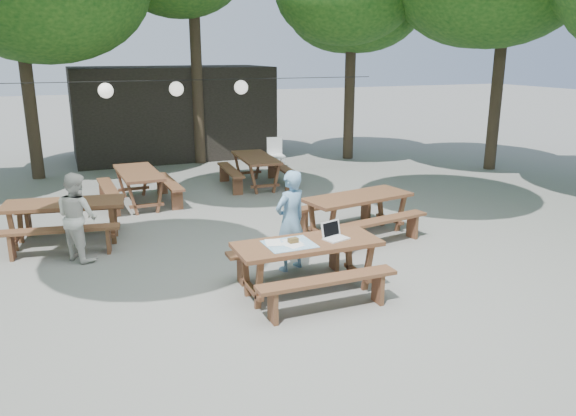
% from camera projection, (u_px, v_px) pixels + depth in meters
% --- Properties ---
extents(ground, '(80.00, 80.00, 0.00)m').
position_uv_depth(ground, '(275.00, 271.00, 8.62)').
color(ground, slate).
rests_on(ground, ground).
extents(pavilion, '(6.00, 3.00, 2.80)m').
position_uv_depth(pavilion, '(172.00, 112.00, 17.79)').
color(pavilion, black).
rests_on(pavilion, ground).
extents(main_picnic_table, '(2.00, 1.58, 0.75)m').
position_uv_depth(main_picnic_table, '(307.00, 267.00, 7.74)').
color(main_picnic_table, brown).
rests_on(main_picnic_table, ground).
extents(picnic_table_nw, '(2.13, 1.86, 0.75)m').
position_uv_depth(picnic_table_nw, '(66.00, 222.00, 9.77)').
color(picnic_table_nw, brown).
rests_on(picnic_table_nw, ground).
extents(picnic_table_ne, '(2.15, 1.89, 0.75)m').
position_uv_depth(picnic_table_ne, '(357.00, 215.00, 10.20)').
color(picnic_table_ne, brown).
rests_on(picnic_table_ne, ground).
extents(picnic_table_far_w, '(1.65, 2.03, 0.75)m').
position_uv_depth(picnic_table_far_w, '(139.00, 187.00, 12.26)').
color(picnic_table_far_w, brown).
rests_on(picnic_table_far_w, ground).
extents(picnic_table_far_e, '(1.70, 2.05, 0.75)m').
position_uv_depth(picnic_table_far_e, '(256.00, 171.00, 13.97)').
color(picnic_table_far_e, brown).
rests_on(picnic_table_far_e, ground).
extents(woman, '(0.66, 0.55, 1.56)m').
position_uv_depth(woman, '(290.00, 221.00, 8.50)').
color(woman, '#6FA0CB').
rests_on(woman, ground).
extents(second_person, '(0.83, 0.88, 1.43)m').
position_uv_depth(second_person, '(77.00, 217.00, 8.94)').
color(second_person, white).
rests_on(second_person, ground).
extents(plastic_chair, '(0.50, 0.50, 0.90)m').
position_uv_depth(plastic_chair, '(276.00, 161.00, 15.95)').
color(plastic_chair, white).
rests_on(plastic_chair, ground).
extents(laptop, '(0.39, 0.34, 0.24)m').
position_uv_depth(laptop, '(334.00, 234.00, 7.77)').
color(laptop, white).
rests_on(laptop, main_picnic_table).
extents(tabletop_clutter, '(0.66, 0.57, 0.08)m').
position_uv_depth(tabletop_clutter, '(290.00, 243.00, 7.56)').
color(tabletop_clutter, '#3891C1').
rests_on(tabletop_clutter, main_picnic_table).
extents(paper_lanterns, '(9.00, 0.34, 0.38)m').
position_uv_depth(paper_lanterns, '(177.00, 89.00, 13.25)').
color(paper_lanterns, black).
rests_on(paper_lanterns, ground).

